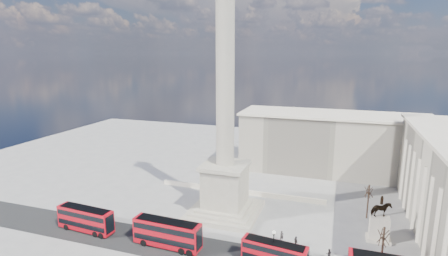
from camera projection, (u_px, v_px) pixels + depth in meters
name	position (u px, v px, depth m)	size (l,w,h in m)	color
ground	(217.00, 224.00, 68.48)	(180.00, 180.00, 0.00)	gray
asphalt_road	(225.00, 256.00, 57.65)	(120.00, 9.00, 0.01)	#272727
nelsons_column	(225.00, 154.00, 70.43)	(14.00, 14.00, 49.85)	#ADA590
balustrade_wall	(240.00, 191.00, 83.20)	(40.00, 0.60, 1.10)	beige
building_northeast	(332.00, 143.00, 97.57)	(51.00, 17.00, 16.60)	beige
red_bus_a	(168.00, 233.00, 59.81)	(12.17, 3.25, 4.90)	#B00914
red_bus_b	(275.00, 254.00, 54.27)	(10.48, 3.57, 4.16)	#B00914
red_bus_e	(86.00, 219.00, 65.28)	(11.51, 3.38, 4.61)	#B00914
victorian_lamp	(273.00, 245.00, 54.22)	(0.51, 0.51, 6.00)	black
equestrian_statue	(379.00, 225.00, 61.88)	(4.08, 3.06, 8.48)	beige
bare_tree_near	(384.00, 235.00, 51.69)	(1.84, 1.84, 8.04)	#332319
bare_tree_mid	(434.00, 210.00, 62.50)	(1.78, 1.78, 6.77)	#332319
bare_tree_far	(369.00, 191.00, 69.64)	(1.84, 1.84, 7.53)	#332319
pedestrian_walking	(282.00, 236.00, 62.13)	(0.68, 0.44, 1.86)	black
pedestrian_standing	(329.00, 254.00, 56.53)	(0.90, 0.70, 1.86)	black
pedestrian_crossing	(296.00, 241.00, 60.28)	(1.10, 0.46, 1.88)	black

